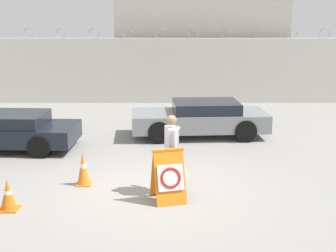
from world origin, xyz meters
TOP-DOWN VIEW (x-y plane):
  - ground_plane at (0.00, 0.00)m, footprint 90.00×90.00m
  - perimeter_wall at (-0.00, 11.15)m, footprint 36.00×0.30m
  - building_block at (1.95, 15.78)m, footprint 8.18×7.63m
  - barricade_sign at (0.36, -0.61)m, footprint 0.81×0.87m
  - security_guard at (0.43, -0.10)m, footprint 0.37×0.68m
  - traffic_cone_near at (-2.91, -1.11)m, footprint 0.38×0.38m
  - traffic_cone_mid at (-1.64, 0.37)m, footprint 0.35×0.35m
  - parked_car_front_coupe at (-4.52, 3.41)m, footprint 4.42×2.03m
  - parked_car_rear_sedan at (1.42, 4.96)m, footprint 4.50×2.13m

SIDE VIEW (x-z plane):
  - ground_plane at x=0.00m, z-range 0.00..0.00m
  - traffic_cone_near at x=-2.91m, z-range 0.00..0.65m
  - traffic_cone_mid at x=-1.64m, z-range 0.00..0.80m
  - parked_car_front_coupe at x=-4.52m, z-range 0.02..1.11m
  - barricade_sign at x=0.36m, z-range 0.00..1.15m
  - parked_car_rear_sedan at x=1.42m, z-range 0.03..1.19m
  - security_guard at x=0.43m, z-range 0.11..1.88m
  - perimeter_wall at x=0.00m, z-range -0.22..3.15m
  - building_block at x=1.95m, z-range 0.00..6.18m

